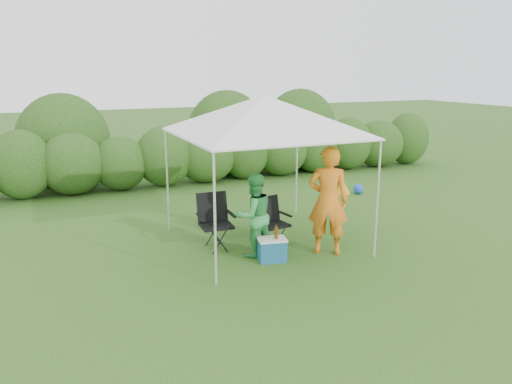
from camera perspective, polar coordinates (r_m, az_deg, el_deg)
name	(u,v)px	position (r m, az deg, el deg)	size (l,w,h in m)	color
ground	(275,250)	(9.35, 2.18, -6.68)	(70.00, 70.00, 0.00)	#35611E
hedge	(189,156)	(14.63, -7.65, 4.12)	(17.61, 1.53, 1.80)	#2B5019
canopy	(264,115)	(9.24, 0.96, 8.79)	(3.10, 3.10, 2.83)	silver
chair_right	(271,218)	(9.53, 1.74, -2.98)	(0.63, 0.59, 0.92)	black
chair_left	(215,217)	(9.35, -4.76, -2.91)	(0.67, 0.61, 1.04)	black
man	(328,201)	(9.02, 8.24, -0.98)	(0.72, 0.47, 1.98)	orange
woman	(254,215)	(8.88, -0.24, -2.67)	(0.73, 0.57, 1.51)	green
cooler	(272,249)	(8.80, 1.84, -6.58)	(0.55, 0.45, 0.41)	#1B557E
bottle	(276,232)	(8.68, 2.33, -4.58)	(0.07, 0.07, 0.25)	#592D0C
lawn_toy	(347,188)	(13.70, 10.35, 0.49)	(0.67, 0.56, 0.34)	gold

